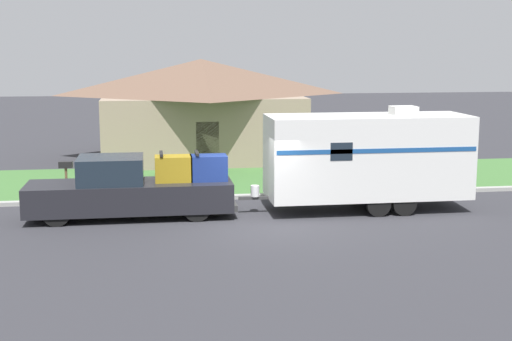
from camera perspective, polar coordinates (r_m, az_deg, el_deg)
The scene contains 7 objects.
ground_plane at distance 21.62m, azimuth 0.27°, elevation -4.31°, with size 120.00×120.00×0.00m, color #2D2D33.
curb_strip at distance 25.22m, azimuth -1.02°, elevation -2.10°, with size 80.00×0.30×0.14m.
lawn_strip at distance 28.79m, azimuth -1.95°, elevation -0.72°, with size 80.00×7.00×0.03m.
house_across_street at distance 34.41m, azimuth -4.38°, elevation 5.08°, with size 9.90×7.53×4.74m.
pickup_truck at distance 22.61m, azimuth -9.85°, elevation -1.50°, with size 6.47×1.91×2.05m.
travel_trailer at distance 23.50m, azimuth 8.91°, elevation 1.12°, with size 7.51×2.27×3.40m.
mailbox at distance 25.80m, azimuth -14.97°, elevation 0.01°, with size 0.48×0.20×1.35m.
Camera 1 is at (-3.17, -20.72, 5.28)m, focal length 50.00 mm.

